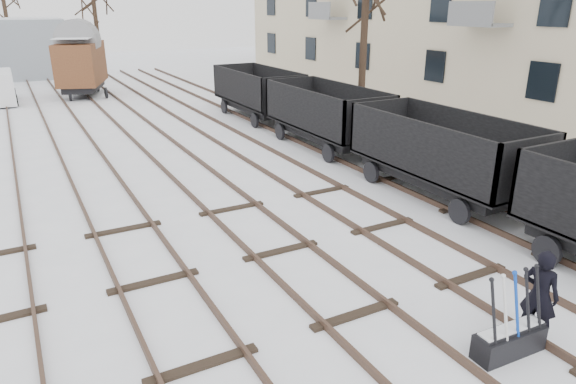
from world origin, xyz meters
name	(u,v)px	position (x,y,z in m)	size (l,w,h in m)	color
ground	(355,316)	(0.00, 0.00, 0.00)	(120.00, 120.00, 0.00)	white
tracks	(159,145)	(0.00, 13.67, 0.07)	(13.90, 52.00, 0.16)	black
shed_right	(16,48)	(-4.00, 40.00, 2.25)	(7.00, 6.00, 4.50)	#8E97A0
ground_frame	(509,339)	(1.59, -2.10, 0.28)	(1.32, 0.48, 1.49)	black
worker	(540,295)	(2.34, -2.00, 0.84)	(0.61, 0.40, 1.68)	black
freight_wagon_b	(440,166)	(6.00, 4.13, 0.93)	(2.39, 5.97, 2.44)	black
freight_wagon_c	(326,124)	(6.00, 10.53, 0.93)	(2.39, 5.97, 2.44)	black
freight_wagon_d	(258,100)	(6.00, 16.93, 0.93)	(2.39, 5.97, 2.44)	black
box_van_wagon	(81,62)	(-0.80, 28.20, 2.10)	(3.88, 5.28, 3.61)	black
tree_near	(363,47)	(8.25, 11.30, 3.79)	(0.30, 0.30, 7.59)	black
tree_far_left	(10,35)	(-4.25, 41.02, 3.17)	(0.30, 0.30, 6.35)	black
tree_far_right	(98,36)	(1.39, 34.60, 3.26)	(0.30, 0.30, 6.52)	black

